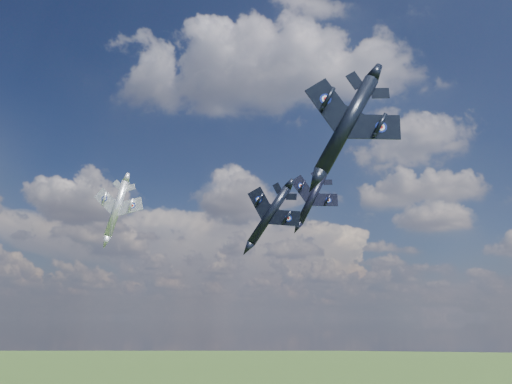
% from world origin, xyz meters
% --- Properties ---
extents(jet_lead_navy, '(9.60, 13.05, 7.26)m').
position_xyz_m(jet_lead_navy, '(9.47, 4.60, 77.74)').
color(jet_lead_navy, black).
extents(jet_right_navy, '(14.70, 18.40, 8.83)m').
position_xyz_m(jet_right_navy, '(20.40, -11.27, 84.10)').
color(jet_right_navy, black).
extents(jet_high_navy, '(14.64, 17.48, 7.75)m').
position_xyz_m(jet_high_navy, '(13.48, 33.19, 86.66)').
color(jet_high_navy, black).
extents(jet_left_silver, '(9.69, 12.89, 4.96)m').
position_xyz_m(jet_left_silver, '(-16.37, 10.96, 81.06)').
color(jet_left_silver, gray).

